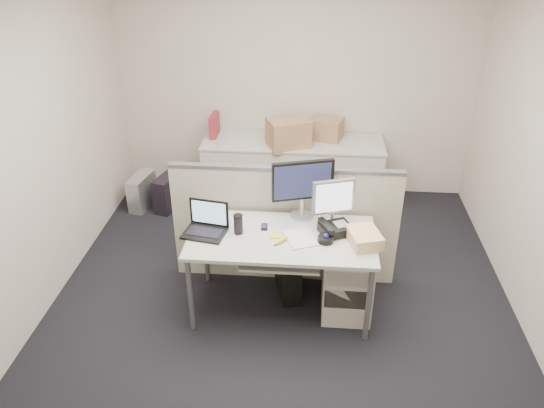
# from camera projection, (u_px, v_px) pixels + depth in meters

# --- Properties ---
(floor) EXTENTS (4.00, 4.50, 0.01)m
(floor) POSITION_uv_depth(u_px,v_px,m) (281.00, 307.00, 4.60)
(floor) COLOR black
(floor) RESTS_ON ground
(wall_back) EXTENTS (4.00, 0.02, 2.70)m
(wall_back) POSITION_uv_depth(u_px,v_px,m) (296.00, 79.00, 5.88)
(wall_back) COLOR #B8AEA0
(wall_back) RESTS_ON ground
(wall_left) EXTENTS (0.02, 4.50, 2.70)m
(wall_left) POSITION_uv_depth(u_px,v_px,m) (23.00, 157.00, 4.08)
(wall_left) COLOR #B8AEA0
(wall_left) RESTS_ON ground
(desk) EXTENTS (1.50, 0.75, 0.73)m
(desk) POSITION_uv_depth(u_px,v_px,m) (282.00, 243.00, 4.27)
(desk) COLOR #B0AFA5
(desk) RESTS_ON floor
(keyboard_tray) EXTENTS (0.62, 0.32, 0.02)m
(keyboard_tray) POSITION_uv_depth(u_px,v_px,m) (280.00, 261.00, 4.14)
(keyboard_tray) COLOR #B0AFA5
(keyboard_tray) RESTS_ON desk
(drawer_pedestal) EXTENTS (0.40, 0.55, 0.65)m
(drawer_pedestal) POSITION_uv_depth(u_px,v_px,m) (347.00, 276.00, 4.44)
(drawer_pedestal) COLOR beige
(drawer_pedestal) RESTS_ON floor
(cubicle_partition) EXTENTS (2.00, 0.06, 1.10)m
(cubicle_partition) POSITION_uv_depth(u_px,v_px,m) (285.00, 226.00, 4.71)
(cubicle_partition) COLOR #A9A18A
(cubicle_partition) RESTS_ON floor
(back_counter) EXTENTS (2.00, 0.60, 0.72)m
(back_counter) POSITION_uv_depth(u_px,v_px,m) (292.00, 172.00, 6.09)
(back_counter) COLOR beige
(back_counter) RESTS_ON floor
(monitor_main) EXTENTS (0.55, 0.34, 0.52)m
(monitor_main) POSITION_uv_depth(u_px,v_px,m) (303.00, 190.00, 4.38)
(monitor_main) COLOR black
(monitor_main) RESTS_ON desk
(monitor_small) EXTENTS (0.38, 0.27, 0.42)m
(monitor_small) POSITION_uv_depth(u_px,v_px,m) (333.00, 204.00, 4.26)
(monitor_small) COLOR #B7B7BC
(monitor_small) RESTS_ON desk
(laptop) EXTENTS (0.37, 0.30, 0.25)m
(laptop) POSITION_uv_depth(u_px,v_px,m) (204.00, 221.00, 4.20)
(laptop) COLOR black
(laptop) RESTS_ON desk
(trackball) EXTENTS (0.14, 0.14, 0.05)m
(trackball) POSITION_uv_depth(u_px,v_px,m) (326.00, 239.00, 4.16)
(trackball) COLOR black
(trackball) RESTS_ON desk
(desk_phone) EXTENTS (0.30, 0.28, 0.08)m
(desk_phone) POSITION_uv_depth(u_px,v_px,m) (336.00, 229.00, 4.26)
(desk_phone) COLOR black
(desk_phone) RESTS_ON desk
(paper_stack) EXTENTS (0.30, 0.34, 0.01)m
(paper_stack) POSITION_uv_depth(u_px,v_px,m) (300.00, 238.00, 4.20)
(paper_stack) COLOR silver
(paper_stack) RESTS_ON desk
(sticky_pad) EXTENTS (0.09, 0.09, 0.01)m
(sticky_pad) POSITION_uv_depth(u_px,v_px,m) (275.00, 235.00, 4.24)
(sticky_pad) COLOR gold
(sticky_pad) RESTS_ON desk
(travel_mug) EXTENTS (0.09, 0.09, 0.15)m
(travel_mug) POSITION_uv_depth(u_px,v_px,m) (238.00, 225.00, 4.24)
(travel_mug) COLOR black
(travel_mug) RESTS_ON desk
(banana) EXTENTS (0.14, 0.15, 0.04)m
(banana) POSITION_uv_depth(u_px,v_px,m) (281.00, 240.00, 4.15)
(banana) COLOR yellow
(banana) RESTS_ON desk
(cellphone) EXTENTS (0.06, 0.10, 0.01)m
(cellphone) POSITION_uv_depth(u_px,v_px,m) (264.00, 227.00, 4.35)
(cellphone) COLOR black
(cellphone) RESTS_ON desk
(manila_folders) EXTENTS (0.29, 0.34, 0.11)m
(manila_folders) POSITION_uv_depth(u_px,v_px,m) (364.00, 238.00, 4.12)
(manila_folders) COLOR #EACC85
(manila_folders) RESTS_ON desk
(keyboard) EXTENTS (0.48, 0.22, 0.03)m
(keyboard) POSITION_uv_depth(u_px,v_px,m) (283.00, 255.00, 4.16)
(keyboard) COLOR black
(keyboard) RESTS_ON keyboard_tray
(pc_tower_desk) EXTENTS (0.26, 0.44, 0.39)m
(pc_tower_desk) POSITION_uv_depth(u_px,v_px,m) (288.00, 275.00, 4.67)
(pc_tower_desk) COLOR black
(pc_tower_desk) RESTS_ON floor
(pc_tower_spare_dark) EXTENTS (0.28, 0.46, 0.40)m
(pc_tower_spare_dark) POSITION_uv_depth(u_px,v_px,m) (169.00, 192.00, 6.01)
(pc_tower_spare_dark) COLOR black
(pc_tower_spare_dark) RESTS_ON floor
(pc_tower_spare_silver) EXTENTS (0.24, 0.44, 0.39)m
(pc_tower_spare_silver) POSITION_uv_depth(u_px,v_px,m) (142.00, 191.00, 6.04)
(pc_tower_spare_silver) COLOR #B7B7BC
(pc_tower_spare_silver) RESTS_ON floor
(cardboard_box_left) EXTENTS (0.52, 0.46, 0.32)m
(cardboard_box_left) POSITION_uv_depth(u_px,v_px,m) (288.00, 133.00, 5.74)
(cardboard_box_left) COLOR tan
(cardboard_box_left) RESTS_ON back_counter
(cardboard_box_right) EXTENTS (0.42, 0.37, 0.25)m
(cardboard_box_right) POSITION_uv_depth(u_px,v_px,m) (326.00, 129.00, 5.93)
(cardboard_box_right) COLOR tan
(cardboard_box_right) RESTS_ON back_counter
(red_binder) EXTENTS (0.07, 0.29, 0.27)m
(red_binder) POSITION_uv_depth(u_px,v_px,m) (214.00, 126.00, 6.00)
(red_binder) COLOR maroon
(red_binder) RESTS_ON back_counter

